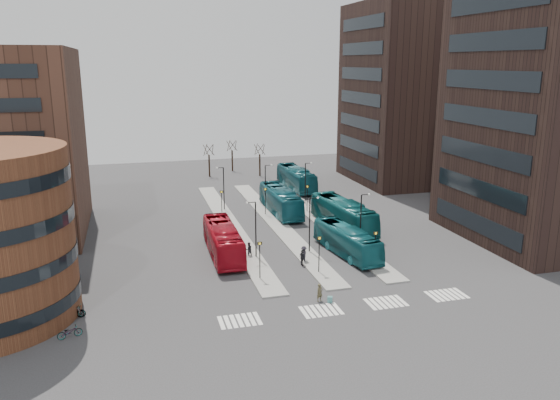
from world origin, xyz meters
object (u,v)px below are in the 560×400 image
object	(u,v)px
commuter_c	(304,254)
teal_bus_c	(343,214)
bicycle_near	(70,332)
bicycle_mid	(74,312)
red_bus	(223,240)
suitcase	(330,299)
teal_bus_d	(296,178)
traveller	(320,293)
teal_bus_a	(347,241)
commuter_a	(249,249)
commuter_b	(302,258)
teal_bus_b	(280,201)
bicycle_far	(74,311)

from	to	relation	value
commuter_c	teal_bus_c	bearing A→B (deg)	175.77
teal_bus_c	bicycle_near	bearing A→B (deg)	-151.38
commuter_c	bicycle_mid	size ratio (longest dim) A/B	1.01
red_bus	bicycle_near	distance (m)	20.81
suitcase	teal_bus_d	world-z (taller)	teal_bus_d
traveller	bicycle_mid	bearing A→B (deg)	159.03
teal_bus_a	bicycle_near	world-z (taller)	teal_bus_a
teal_bus_a	red_bus	bearing A→B (deg)	158.32
suitcase	teal_bus_a	size ratio (longest dim) A/B	0.05
red_bus	teal_bus_c	bearing A→B (deg)	20.83
bicycle_mid	commuter_a	bearing A→B (deg)	-47.02
red_bus	traveller	bearing A→B (deg)	-65.12
commuter_a	bicycle_near	xyz separation A→B (m)	(-16.91, -13.85, -0.32)
traveller	commuter_a	xyz separation A→B (m)	(-3.58, 12.73, -0.01)
commuter_b	bicycle_mid	bearing A→B (deg)	95.52
commuter_a	traveller	bearing A→B (deg)	96.11
suitcase	commuter_a	bearing A→B (deg)	131.94
red_bus	commuter_c	xyz separation A→B (m)	(7.78, -4.33, -0.84)
teal_bus_c	teal_bus_a	bearing A→B (deg)	-115.22
suitcase	teal_bus_a	bearing A→B (deg)	84.90
traveller	commuter_c	bearing A→B (deg)	66.05
teal_bus_b	bicycle_far	world-z (taller)	teal_bus_b
teal_bus_b	traveller	xyz separation A→B (m)	(-4.38, -28.72, -0.97)
teal_bus_b	commuter_c	size ratio (longest dim) A/B	7.33
red_bus	bicycle_near	size ratio (longest dim) A/B	6.70
teal_bus_b	commuter_b	world-z (taller)	teal_bus_b
teal_bus_a	traveller	xyz separation A→B (m)	(-6.84, -10.59, -0.74)
teal_bus_b	commuter_a	distance (m)	17.89
commuter_a	commuter_c	bearing A→B (deg)	139.22
teal_bus_a	commuter_c	bearing A→B (deg)	-176.38
bicycle_far	red_bus	bearing A→B (deg)	-39.58
bicycle_mid	teal_bus_c	bearing A→B (deg)	-48.87
teal_bus_a	teal_bus_d	size ratio (longest dim) A/B	0.87
teal_bus_b	commuter_b	xyz separation A→B (m)	(-3.21, -20.02, -0.93)
commuter_a	bicycle_near	bearing A→B (deg)	29.73
commuter_b	bicycle_mid	xyz separation A→B (m)	(-21.66, -6.32, -0.33)
suitcase	commuter_a	size ratio (longest dim) A/B	0.33
bicycle_mid	bicycle_far	bearing A→B (deg)	11.51
red_bus	teal_bus_a	bearing A→B (deg)	-13.32
commuter_c	bicycle_mid	xyz separation A→B (m)	(-22.11, -7.20, -0.36)
traveller	commuter_b	distance (m)	8.78
teal_bus_a	teal_bus_c	distance (m)	9.74
commuter_c	bicycle_far	bearing A→B (deg)	-36.73
traveller	commuter_a	bearing A→B (deg)	91.36
teal_bus_c	bicycle_far	world-z (taller)	teal_bus_c
commuter_a	bicycle_far	xyz separation A→B (m)	(-16.91, -10.22, -0.30)
teal_bus_d	traveller	xyz separation A→B (m)	(-10.87, -42.38, -0.97)
teal_bus_b	commuter_c	world-z (taller)	teal_bus_b
teal_bus_d	bicycle_far	xyz separation A→B (m)	(-31.36, -39.88, -1.28)
teal_bus_d	commuter_b	world-z (taller)	teal_bus_d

